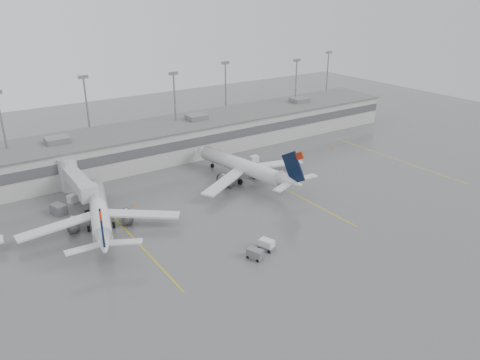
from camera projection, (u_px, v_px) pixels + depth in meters
ground at (297, 267)px, 72.16m from camera, size 260.00×260.00×0.00m
terminal at (144, 144)px, 114.94m from camera, size 152.00×17.00×9.45m
light_masts at (132, 108)px, 116.35m from camera, size 142.40×8.00×20.60m
jet_bridge_right at (74, 179)px, 95.07m from camera, size 4.00×17.20×7.00m
stand_markings at (216, 210)px, 90.53m from camera, size 105.25×40.00×0.01m
jet_mid_left at (99, 212)px, 82.56m from camera, size 26.95×30.62×10.12m
jet_mid_right at (246, 167)px, 102.87m from camera, size 29.15×32.94×10.72m
baggage_tug at (267, 246)px, 76.71m from camera, size 2.57×3.19×1.79m
baggage_cart at (255, 254)px, 74.07m from camera, size 2.27×2.94×1.66m
gse_uld_b at (74, 198)px, 93.63m from camera, size 2.70×2.24×1.64m
gse_uld_c at (254, 159)px, 115.12m from camera, size 2.19×1.49×1.54m
gse_loader at (59, 209)px, 88.61m from camera, size 2.83×3.56×1.94m
cone_b at (134, 205)px, 92.00m from camera, size 0.42×0.42×0.66m
cone_c at (268, 179)px, 104.23m from camera, size 0.40×0.40×0.64m
cone_d at (333, 148)px, 124.52m from camera, size 0.42×0.42×0.66m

